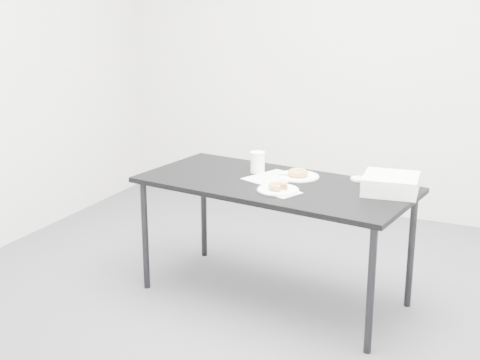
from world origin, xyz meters
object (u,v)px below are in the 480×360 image
at_px(coffee_cup, 258,162).
at_px(plate_far, 298,177).
at_px(pen, 289,175).
at_px(donut_far, 298,173).
at_px(plate_near, 278,190).
at_px(bakery_box, 391,184).
at_px(scorecard, 274,178).
at_px(donut_near, 278,186).
at_px(table, 275,192).

bearing_deg(coffee_cup, plate_far, 0.61).
distance_m(pen, donut_far, 0.06).
distance_m(plate_near, bakery_box, 0.62).
bearing_deg(plate_far, scorecard, -147.02).
xyz_separation_m(pen, plate_far, (0.05, 0.01, -0.00)).
xyz_separation_m(scorecard, pen, (0.07, 0.07, 0.01)).
relative_size(scorecard, plate_far, 1.24).
distance_m(plate_near, donut_near, 0.02).
xyz_separation_m(scorecard, donut_far, (0.12, 0.08, 0.03)).
bearing_deg(scorecard, donut_far, 55.31).
relative_size(scorecard, bakery_box, 1.07).
bearing_deg(bakery_box, donut_far, 165.18).
bearing_deg(plate_near, scorecard, 116.84).
relative_size(plate_far, coffee_cup, 1.96).
xyz_separation_m(table, pen, (0.03, 0.16, 0.06)).
relative_size(scorecard, pen, 2.15).
height_order(coffee_cup, bakery_box, coffee_cup).
relative_size(plate_far, donut_far, 2.13).
distance_m(donut_near, donut_far, 0.32).
height_order(scorecard, donut_far, donut_far).
distance_m(donut_near, coffee_cup, 0.41).
height_order(plate_near, plate_far, plate_near).
height_order(table, plate_near, plate_near).
xyz_separation_m(scorecard, donut_near, (0.12, -0.24, 0.03)).
height_order(table, scorecard, scorecard).
bearing_deg(table, plate_near, -54.72).
relative_size(donut_near, bakery_box, 0.37).
bearing_deg(coffee_cup, table, -42.37).
height_order(scorecard, bakery_box, bakery_box).
height_order(donut_near, bakery_box, bakery_box).
bearing_deg(pen, plate_far, -11.20).
height_order(scorecard, pen, pen).
distance_m(table, scorecard, 0.11).
bearing_deg(plate_far, bakery_box, -8.53).
bearing_deg(plate_near, table, 117.45).
height_order(plate_near, bakery_box, bakery_box).
distance_m(donut_far, bakery_box, 0.58).
relative_size(scorecard, donut_near, 2.88).
distance_m(scorecard, coffee_cup, 0.17).
xyz_separation_m(plate_far, donut_far, (0.00, 0.00, 0.02)).
bearing_deg(donut_near, scorecard, 116.84).
xyz_separation_m(plate_near, bakery_box, (0.58, 0.23, 0.04)).
bearing_deg(donut_far, donut_near, -90.61).
relative_size(table, donut_far, 14.00).
xyz_separation_m(plate_far, coffee_cup, (-0.26, -0.00, 0.06)).
distance_m(table, donut_near, 0.19).
bearing_deg(table, bakery_box, 14.88).
relative_size(pen, plate_far, 0.57).
bearing_deg(pen, table, -120.84).
bearing_deg(scorecard, bakery_box, 21.83).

